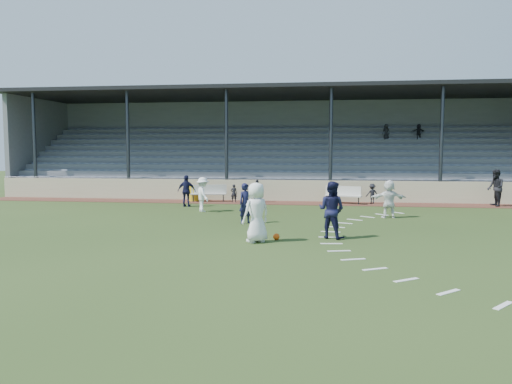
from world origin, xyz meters
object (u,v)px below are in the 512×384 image
(bench_right, at_px, (343,193))
(football, at_px, (276,237))
(trash_bin, at_px, (194,193))
(player_navy_lead, at_px, (246,203))
(player_white_lead, at_px, (256,213))
(official, at_px, (496,188))
(bench_left, at_px, (209,191))

(bench_right, bearing_deg, football, -83.31)
(trash_bin, xyz_separation_m, player_navy_lead, (4.29, -7.97, 0.35))
(player_white_lead, xyz_separation_m, player_navy_lead, (-0.97, 3.95, -0.15))
(player_navy_lead, distance_m, official, 14.12)
(trash_bin, bearing_deg, player_navy_lead, -61.69)
(football, height_order, player_navy_lead, player_navy_lead)
(trash_bin, xyz_separation_m, player_white_lead, (5.27, -11.92, 0.50))
(football, relative_size, official, 0.11)
(bench_left, bearing_deg, official, -12.80)
(trash_bin, height_order, player_white_lead, player_white_lead)
(player_white_lead, distance_m, player_navy_lead, 4.07)
(bench_left, height_order, player_white_lead, player_white_lead)
(bench_left, xyz_separation_m, player_white_lead, (4.35, -11.77, 0.38))
(bench_left, bearing_deg, football, -78.16)
(football, xyz_separation_m, player_white_lead, (-0.60, -0.46, 0.86))
(bench_right, xyz_separation_m, player_navy_lead, (-4.15, -7.79, 0.23))
(football, xyz_separation_m, official, (10.36, 11.04, 0.87))
(player_navy_lead, bearing_deg, trash_bin, 81.28)
(trash_bin, distance_m, player_white_lead, 13.04)
(bench_right, relative_size, football, 9.20)
(trash_bin, height_order, player_navy_lead, player_navy_lead)
(official, bearing_deg, football, -46.85)
(player_white_lead, height_order, official, official)
(official, bearing_deg, player_navy_lead, -61.36)
(bench_right, bearing_deg, player_white_lead, -85.61)
(bench_right, xyz_separation_m, player_white_lead, (-3.17, -11.74, 0.38))
(bench_left, height_order, football, bench_left)
(bench_left, relative_size, bench_right, 1.01)
(bench_right, xyz_separation_m, trash_bin, (-8.44, 0.18, -0.12))
(bench_left, xyz_separation_m, football, (4.95, -11.31, -0.47))
(bench_right, bearing_deg, player_navy_lead, -98.51)
(bench_right, height_order, player_white_lead, player_white_lead)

